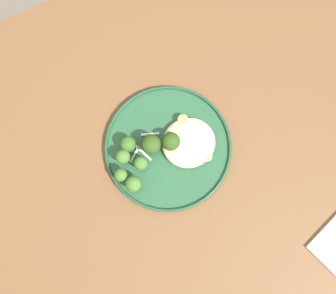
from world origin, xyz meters
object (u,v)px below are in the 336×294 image
Objects in this scene: broccoli_floret_split_head at (171,141)px; broccoli_floret_right_tilted at (151,144)px; broccoli_floret_beside_noodles at (121,175)px; seared_scallop_half_hidden at (190,141)px; broccoli_floret_left_leaning at (141,163)px; dinner_plate at (168,148)px; seared_scallop_left_edge at (202,134)px; broccoli_floret_small_sprig at (134,184)px; seared_scallop_right_edge at (175,131)px; seared_scallop_rear_pale at (207,156)px; seared_scallop_on_noodles at (175,148)px; broccoli_floret_rear_charred at (123,157)px; broccoli_floret_near_rim at (128,144)px; seared_scallop_front_small at (183,120)px.

broccoli_floret_right_tilted reaches higher than broccoli_floret_split_head.
broccoli_floret_right_tilted is 1.28× the size of broccoli_floret_beside_noodles.
broccoli_floret_left_leaning is (-0.12, -0.00, 0.01)m from seared_scallop_half_hidden.
seared_scallop_left_edge is (0.08, -0.00, 0.01)m from dinner_plate.
dinner_plate is at bearing 23.83° from broccoli_floret_small_sprig.
broccoli_floret_small_sprig is (-0.15, -0.04, 0.02)m from seared_scallop_half_hidden.
broccoli_floret_split_head is 1.31× the size of broccoli_floret_left_leaning.
seared_scallop_rear_pale is at bearing -64.02° from seared_scallop_right_edge.
broccoli_floret_rear_charred is at bearing 166.28° from seared_scallop_on_noodles.
seared_scallop_half_hidden is at bearing 0.87° from broccoli_floret_left_leaning.
dinner_plate is 0.09m from broccoli_floret_near_rim.
seared_scallop_rear_pale is at bearing -103.81° from seared_scallop_left_edge.
broccoli_floret_right_tilted reaches higher than broccoli_floret_beside_noodles.
seared_scallop_front_small is at bearing 28.95° from broccoli_floret_small_sprig.
broccoli_floret_split_head reaches higher than seared_scallop_half_hidden.
seared_scallop_on_noodles is 0.11m from broccoli_floret_near_rim.
broccoli_floret_right_tilted is at bearing 41.88° from broccoli_floret_small_sprig.
seared_scallop_left_edge is (0.03, 0.00, -0.00)m from seared_scallop_half_hidden.
broccoli_floret_small_sprig is (-0.13, -0.07, 0.02)m from seared_scallop_right_edge.
seared_scallop_right_edge is 0.15m from broccoli_floret_small_sprig.
broccoli_floret_rear_charred is 0.04m from broccoli_floret_beside_noodles.
broccoli_floret_near_rim is at bearing 99.11° from broccoli_floret_left_leaning.
seared_scallop_on_noodles is 0.47× the size of broccoli_floret_right_tilted.
seared_scallop_rear_pale is 0.18m from broccoli_floret_near_rim.
seared_scallop_half_hidden and seared_scallop_front_small have the same top height.
seared_scallop_front_small is 0.14m from broccoli_floret_near_rim.
seared_scallop_half_hidden is 0.05m from seared_scallop_front_small.
seared_scallop_left_edge is 0.67× the size of broccoli_floret_beside_noodles.
broccoli_floret_beside_noodles reaches higher than seared_scallop_right_edge.
seared_scallop_front_small is 0.18m from broccoli_floret_small_sprig.
seared_scallop_rear_pale is 0.15m from broccoli_floret_left_leaning.
seared_scallop_on_noodles is (-0.04, -0.00, -0.00)m from seared_scallop_half_hidden.
broccoli_floret_left_leaning is 0.05m from broccoli_floret_near_rim.
broccoli_floret_near_rim is at bearing 147.11° from seared_scallop_rear_pale.
dinner_plate is 0.04m from broccoli_floret_split_head.
seared_scallop_on_noodles is 0.51× the size of broccoli_floret_split_head.
broccoli_floret_rear_charred is at bearing 60.18° from broccoli_floret_beside_noodles.
broccoli_floret_small_sprig reaches higher than seared_scallop_right_edge.
seared_scallop_front_small is at bearing 15.76° from broccoli_floret_right_tilted.
seared_scallop_on_noodles and seared_scallop_front_small have the same top height.
broccoli_floret_split_head is (0.11, -0.01, 0.00)m from broccoli_floret_rear_charred.
seared_scallop_rear_pale is (0.04, -0.08, -0.00)m from seared_scallop_right_edge.
seared_scallop_front_small is 0.10m from broccoli_floret_right_tilted.
broccoli_floret_beside_noodles reaches higher than seared_scallop_on_noodles.
broccoli_floret_near_rim is (-0.09, 0.04, -0.00)m from broccoli_floret_split_head.
seared_scallop_front_small is at bearing 50.71° from seared_scallop_on_noodles.
seared_scallop_rear_pale is (0.07, -0.06, 0.01)m from dinner_plate.
broccoli_floret_small_sprig is (-0.10, -0.05, 0.03)m from dinner_plate.
broccoli_floret_left_leaning is at bearing -169.23° from broccoli_floret_split_head.
seared_scallop_left_edge is 0.57× the size of broccoli_floret_split_head.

